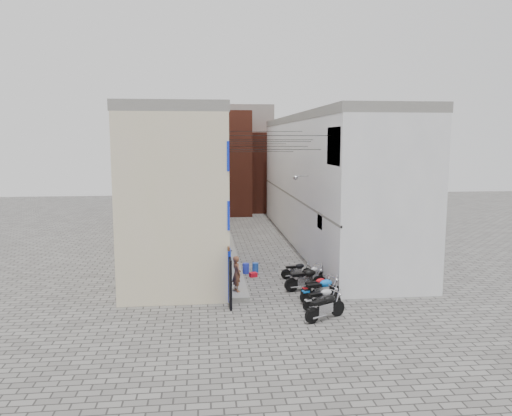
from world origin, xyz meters
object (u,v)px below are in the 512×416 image
object	(u,v)px
motorcycle_a	(325,305)
motorcycle_d	(317,285)
person_b	(228,250)
motorcycle_c	(321,289)
person_a	(237,274)
red_crate	(253,275)
water_jug_far	(255,268)
motorcycle_f	(312,273)
motorcycle_e	(305,278)
motorcycle_g	(297,269)
motorcycle_b	(322,297)
water_jug_near	(246,268)

from	to	relation	value
motorcycle_a	motorcycle_d	xyz separation A→B (m)	(0.37, 3.06, -0.09)
motorcycle_a	person_b	distance (m)	9.89
motorcycle_c	person_b	size ratio (longest dim) A/B	1.52
person_a	red_crate	xyz separation A→B (m)	(1.11, 3.26, -0.98)
motorcycle_a	red_crate	xyz separation A→B (m)	(-2.28, 6.68, -0.49)
motorcycle_c	motorcycle_d	bearing A→B (deg)	161.43
water_jug_far	person_b	bearing A→B (deg)	130.14
motorcycle_c	motorcycle_f	world-z (taller)	motorcycle_c
person_a	red_crate	size ratio (longest dim) A/B	4.44
motorcycle_e	person_b	world-z (taller)	person_b
motorcycle_g	water_jug_far	distance (m)	2.49
motorcycle_b	motorcycle_g	world-z (taller)	motorcycle_b
motorcycle_b	water_jug_far	size ratio (longest dim) A/B	3.42
motorcycle_g	person_b	distance (m)	4.70
motorcycle_g	person_b	size ratio (longest dim) A/B	1.20
person_a	person_b	world-z (taller)	person_a
person_a	red_crate	distance (m)	3.58
motorcycle_g	motorcycle_a	bearing A→B (deg)	-6.40
motorcycle_e	water_jug_far	world-z (taller)	motorcycle_e
motorcycle_d	motorcycle_e	world-z (taller)	motorcycle_e
motorcycle_b	motorcycle_d	size ratio (longest dim) A/B	1.05
red_crate	motorcycle_a	bearing A→B (deg)	-71.13
motorcycle_c	motorcycle_e	bearing A→B (deg)	173.15
motorcycle_c	motorcycle_g	xyz separation A→B (m)	(-0.40, 3.91, -0.13)
motorcycle_e	person_b	distance (m)	6.31
motorcycle_d	person_b	xyz separation A→B (m)	(-3.90, 6.17, 0.44)
red_crate	person_b	bearing A→B (deg)	115.98
motorcycle_e	person_b	xyz separation A→B (m)	(-3.53, 5.22, 0.33)
motorcycle_d	motorcycle_f	world-z (taller)	motorcycle_d
motorcycle_e	person_a	bearing A→B (deg)	-92.45
motorcycle_e	motorcycle_a	bearing A→B (deg)	-12.31
motorcycle_a	person_a	world-z (taller)	person_a
motorcycle_a	motorcycle_b	size ratio (longest dim) A/B	1.12
motorcycle_f	motorcycle_g	distance (m)	1.11
motorcycle_c	person_a	size ratio (longest dim) A/B	1.27
motorcycle_b	person_a	xyz separation A→B (m)	(-3.56, 2.21, 0.55)
person_a	red_crate	world-z (taller)	person_a
motorcycle_c	red_crate	distance (m)	5.21
motorcycle_e	red_crate	bearing A→B (deg)	-151.64
motorcycle_g	person_a	distance (m)	4.35
motorcycle_g	red_crate	distance (m)	2.35
motorcycle_f	water_jug_far	distance (m)	3.55
motorcycle_f	red_crate	size ratio (longest dim) A/B	4.61
motorcycle_b	water_jug_far	bearing A→B (deg)	-178.79
motorcycle_f	person_a	world-z (taller)	person_a
water_jug_near	red_crate	xyz separation A→B (m)	(0.33, -0.73, -0.16)
motorcycle_d	person_a	distance (m)	3.83
motorcycle_c	person_b	bearing A→B (deg)	-169.24
motorcycle_e	water_jug_near	size ratio (longest dim) A/B	3.82
motorcycle_a	water_jug_near	size ratio (longest dim) A/B	3.72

